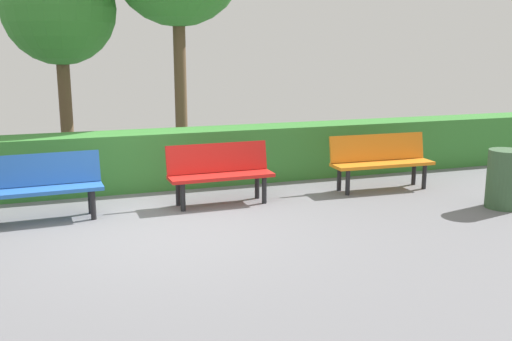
% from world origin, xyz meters
% --- Properties ---
extents(ground_plane, '(17.75, 17.75, 0.00)m').
position_xyz_m(ground_plane, '(0.00, 0.00, 0.00)').
color(ground_plane, slate).
extents(bench_orange, '(1.65, 0.51, 0.86)m').
position_xyz_m(bench_orange, '(-3.69, -0.91, 0.48)').
color(bench_orange, orange).
rests_on(bench_orange, ground_plane).
extents(bench_red, '(1.50, 0.48, 0.86)m').
position_xyz_m(bench_red, '(-1.05, -0.89, 0.48)').
color(bench_red, red).
rests_on(bench_red, ground_plane).
extents(bench_blue, '(1.52, 0.54, 0.86)m').
position_xyz_m(bench_blue, '(1.35, -0.85, 0.48)').
color(bench_blue, blue).
rests_on(bench_blue, ground_plane).
extents(hedge_row, '(13.75, 0.72, 0.90)m').
position_xyz_m(hedge_row, '(-1.18, -2.20, 0.45)').
color(hedge_row, '#387F33').
rests_on(hedge_row, ground_plane).
extents(tree_mid, '(2.00, 2.00, 3.89)m').
position_xyz_m(tree_mid, '(0.94, -4.25, 2.86)').
color(tree_mid, brown).
rests_on(tree_mid, ground_plane).
extents(trash_bin, '(0.49, 0.49, 0.82)m').
position_xyz_m(trash_bin, '(-4.75, 0.63, 0.41)').
color(trash_bin, '#385938').
rests_on(trash_bin, ground_plane).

